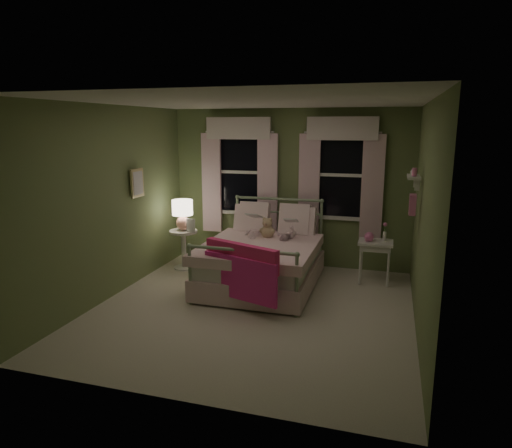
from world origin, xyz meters
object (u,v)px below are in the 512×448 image
(bed, at_px, (263,260))
(nightstand_left, at_px, (184,244))
(nightstand_right, at_px, (375,248))
(teddy_bear, at_px, (268,229))
(table_lamp, at_px, (183,212))
(child_right, at_px, (288,220))
(child_left, at_px, (253,216))

(bed, bearing_deg, nightstand_left, 165.02)
(nightstand_left, relative_size, nightstand_right, 1.02)
(teddy_bear, height_order, table_lamp, table_lamp)
(bed, distance_m, table_lamp, 1.62)
(bed, height_order, table_lamp, bed)
(child_right, xyz_separation_m, nightstand_right, (1.30, 0.14, -0.37))
(teddy_bear, bearing_deg, child_right, 29.50)
(child_right, bearing_deg, nightstand_right, -171.83)
(bed, relative_size, nightstand_right, 3.18)
(teddy_bear, distance_m, nightstand_left, 1.51)
(teddy_bear, bearing_deg, nightstand_left, 175.00)
(bed, relative_size, child_right, 2.92)
(child_right, height_order, nightstand_left, child_right)
(teddy_bear, bearing_deg, nightstand_right, 10.54)
(child_left, xyz_separation_m, nightstand_left, (-1.18, -0.03, -0.53))
(child_right, bearing_deg, nightstand_left, 3.20)
(table_lamp, bearing_deg, child_right, 1.01)
(child_right, relative_size, nightstand_left, 1.07)
(child_right, height_order, nightstand_right, child_right)
(nightstand_left, bearing_deg, table_lamp, 0.00)
(child_right, bearing_deg, teddy_bear, 31.69)
(child_left, relative_size, nightstand_right, 1.17)
(teddy_bear, xyz_separation_m, nightstand_left, (-1.46, 0.13, -0.37))
(bed, relative_size, table_lamp, 4.12)
(child_right, relative_size, teddy_bear, 2.14)
(bed, relative_size, nightstand_left, 3.13)
(child_left, height_order, nightstand_left, child_left)
(nightstand_left, distance_m, table_lamp, 0.54)
(child_left, distance_m, teddy_bear, 0.36)
(bed, relative_size, teddy_bear, 6.25)
(table_lamp, bearing_deg, bed, -14.98)
(child_right, height_order, table_lamp, child_right)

